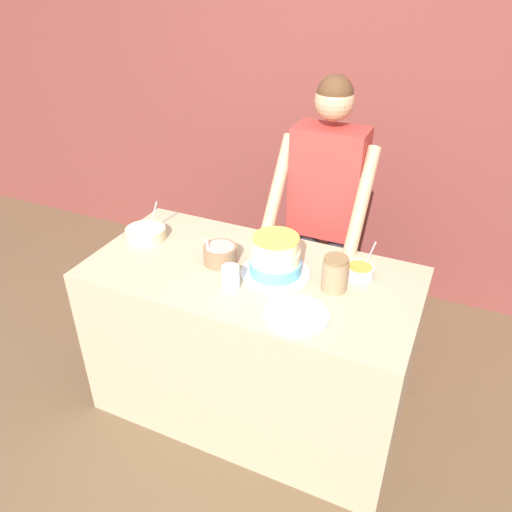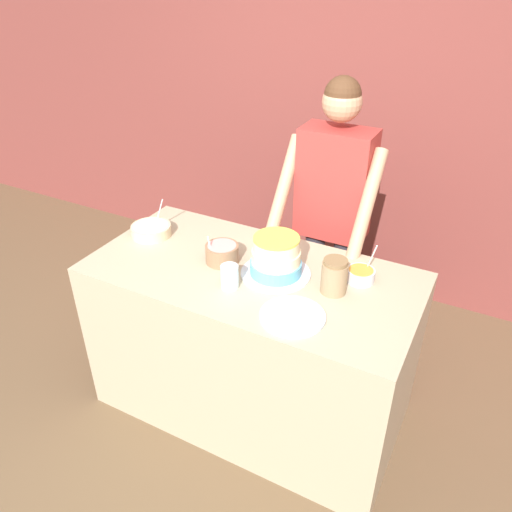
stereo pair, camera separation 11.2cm
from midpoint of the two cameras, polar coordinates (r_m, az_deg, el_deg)
ground_plane at (r=2.72m, az=-5.52°, el=-21.95°), size 14.00×14.00×0.00m
wall_back at (r=3.49m, az=9.27°, el=16.45°), size 10.00×0.05×2.60m
counter at (r=2.63m, az=-1.78°, el=-9.92°), size 1.57×0.78×0.89m
person_baker at (r=2.79m, az=6.87°, el=6.49°), size 0.53×0.46×1.67m
cake at (r=2.29m, az=0.86°, el=-0.19°), size 0.33×0.33×0.20m
frosting_bowl_pink at (r=2.41m, az=-5.43°, el=0.24°), size 0.16×0.16×0.14m
frosting_bowl_white at (r=2.69m, az=-13.66°, el=2.58°), size 0.21×0.21×0.19m
frosting_bowl_orange at (r=2.33m, az=10.43°, el=-1.73°), size 0.13×0.13×0.19m
drinking_glass at (r=2.22m, az=-4.36°, el=-2.50°), size 0.08×0.08×0.11m
ceramic_plate at (r=2.08m, az=3.10°, el=-6.75°), size 0.28×0.28×0.01m
stoneware_jar at (r=2.21m, az=7.60°, el=-2.03°), size 0.12×0.12×0.16m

